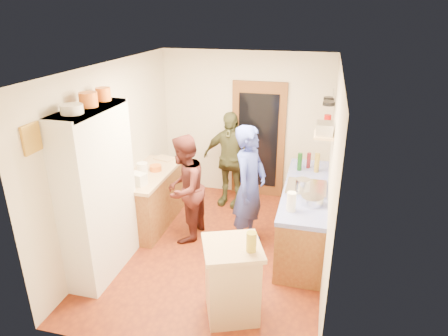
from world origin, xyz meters
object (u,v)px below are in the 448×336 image
at_px(right_counter_base, 304,217).
at_px(person_hob, 251,188).
at_px(person_back, 230,160).
at_px(person_left, 187,188).
at_px(island_base, 232,282).
at_px(hutch_body, 98,194).

relative_size(right_counter_base, person_hob, 1.22).
bearing_deg(person_back, person_left, -96.47).
xyz_separation_m(island_base, person_left, (-1.02, 1.46, 0.38)).
relative_size(hutch_body, person_left, 1.36).
bearing_deg(right_counter_base, person_hob, -161.76).
height_order(hutch_body, person_back, hutch_body).
bearing_deg(person_left, island_base, 37.80).
xyz_separation_m(hutch_body, person_left, (0.80, 1.03, -0.29)).
xyz_separation_m(person_hob, person_left, (-0.94, -0.02, -0.09)).
bearing_deg(person_back, island_base, -66.15).
xyz_separation_m(person_hob, person_back, (-0.58, 1.19, -0.06)).
relative_size(island_base, person_back, 0.51).
height_order(person_hob, person_back, person_hob).
relative_size(island_base, person_left, 0.53).
xyz_separation_m(hutch_body, right_counter_base, (2.50, 1.30, -0.68)).
relative_size(island_base, person_hob, 0.48).
distance_m(right_counter_base, person_hob, 0.93).
bearing_deg(person_back, right_counter_base, -25.30).
bearing_deg(person_left, person_hob, 94.10).
xyz_separation_m(hutch_body, person_hob, (1.75, 1.05, -0.20)).
height_order(right_counter_base, person_left, person_left).
relative_size(person_hob, person_back, 1.08).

